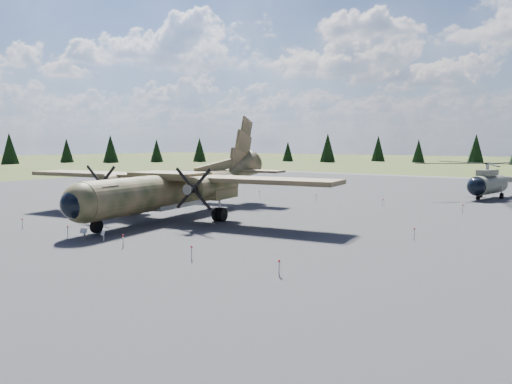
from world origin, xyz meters
The scene contains 8 objects.
ground centered at (0.00, 0.00, 0.00)m, with size 500.00×500.00×0.00m, color #4F5224.
apron centered at (0.00, 10.00, 0.00)m, with size 120.00×120.00×0.04m, color slate.
transport_plane centered at (-4.92, -1.44, 2.99)m, with size 31.63×28.53×10.41m.
helicopter_near centered at (15.34, 31.35, 3.15)m, with size 20.36×21.81×4.44m.
info_placard_left centered at (-2.52, -13.21, 0.52)m, with size 0.54×0.37×0.79m.
info_placard_right centered at (-0.81, -12.90, 0.50)m, with size 0.51×0.35×0.75m.
barrier_fence centered at (-0.46, -0.08, 0.51)m, with size 33.12×29.62×0.85m.
treeline centered at (6.96, 8.67, 4.75)m, with size 308.41×301.65×10.98m.
Camera 1 is at (27.42, -34.33, 6.72)m, focal length 35.00 mm.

